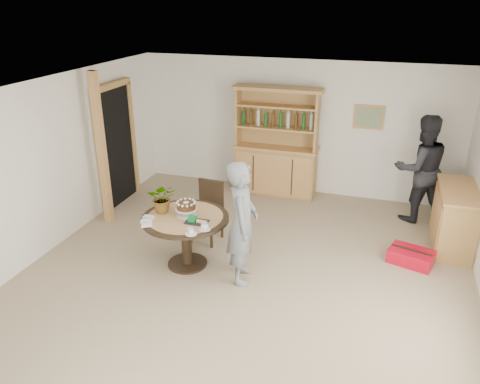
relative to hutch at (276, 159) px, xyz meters
name	(u,v)px	position (x,y,z in m)	size (l,w,h in m)	color
ground	(239,286)	(0.30, -3.24, -0.69)	(7.00, 7.00, 0.00)	tan
room_shell	(239,162)	(0.30, -3.23, 1.05)	(6.04, 7.04, 2.52)	white
doorway	(116,143)	(-2.63, -1.24, 0.42)	(0.13, 1.10, 2.18)	black
pine_post	(101,150)	(-2.40, -2.04, 0.56)	(0.12, 0.12, 2.50)	tan
hutch	(276,159)	(0.00, 0.00, 0.00)	(1.62, 0.54, 2.04)	#B2834B
sideboard	(454,218)	(3.04, -1.24, -0.22)	(0.54, 1.26, 0.94)	#B2834B
dining_table	(186,226)	(-0.57, -2.94, -0.08)	(1.20, 1.20, 0.76)	black
dining_chair	(208,207)	(-0.56, -2.11, -0.15)	(0.46, 0.46, 0.95)	black
birthday_cake	(186,207)	(-0.57, -2.89, 0.19)	(0.30, 0.30, 0.20)	white
flower_vase	(163,198)	(-0.92, -2.89, 0.28)	(0.38, 0.33, 0.42)	#3F7233
gift_tray	(196,221)	(-0.35, -3.06, 0.10)	(0.30, 0.20, 0.08)	black
coffee_cup_a	(205,227)	(-0.17, -3.22, 0.11)	(0.15, 0.15, 0.09)	white
coffee_cup_b	(191,232)	(-0.29, -3.39, 0.11)	(0.15, 0.15, 0.08)	white
napkins	(147,221)	(-0.98, -3.25, 0.09)	(0.24, 0.33, 0.03)	white
teen_boy	(242,223)	(0.28, -3.04, 0.15)	(0.61, 0.40, 1.67)	slate
adult_person	(421,169)	(2.53, -0.40, 0.22)	(0.88, 0.69, 1.81)	black
red_suitcase	(411,257)	(2.47, -1.93, -0.59)	(0.69, 0.56, 0.21)	red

